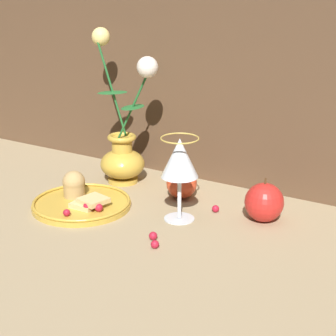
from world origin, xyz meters
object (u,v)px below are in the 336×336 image
vase (123,145)px  plate_with_pastries (81,200)px  wine_glass (179,161)px  apple_beside_vase (264,202)px  apple_near_glass (182,183)px

vase → plate_with_pastries: bearing=-87.5°
wine_glass → apple_beside_vase: (0.15, 0.08, -0.08)m
plate_with_pastries → apple_beside_vase: bearing=20.2°
vase → apple_near_glass: 0.18m
plate_with_pastries → apple_near_glass: 0.22m
vase → apple_beside_vase: bearing=-5.5°
plate_with_pastries → apple_near_glass: (0.16, 0.15, 0.02)m
wine_glass → apple_beside_vase: wine_glass is taller
vase → plate_with_pastries: (0.01, -0.17, -0.08)m
vase → apple_near_glass: (0.17, -0.01, -0.06)m
plate_with_pastries → wine_glass: size_ratio=1.22×
apple_beside_vase → apple_near_glass: (-0.20, 0.02, -0.01)m
apple_beside_vase → plate_with_pastries: bearing=-159.8°
wine_glass → apple_near_glass: bearing=117.4°
vase → wine_glass: (0.22, -0.12, 0.03)m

